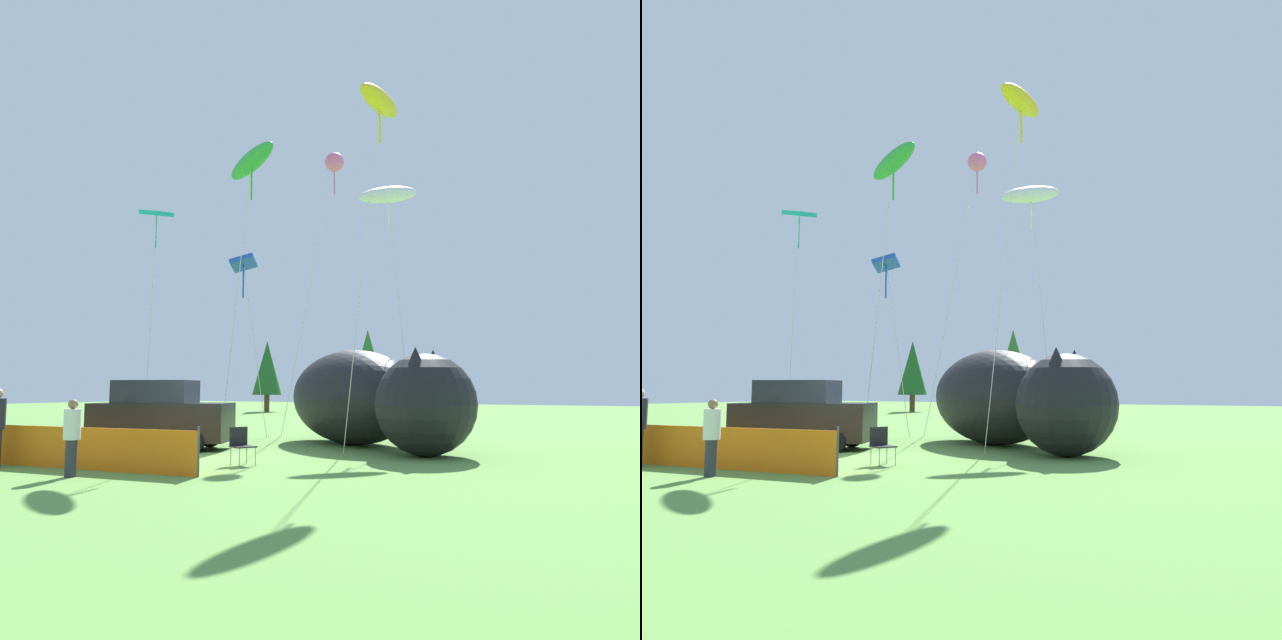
% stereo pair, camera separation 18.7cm
% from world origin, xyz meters
% --- Properties ---
extents(ground_plane, '(120.00, 120.00, 0.00)m').
position_xyz_m(ground_plane, '(0.00, 0.00, 0.00)').
color(ground_plane, '#609342').
extents(parked_car, '(4.47, 3.18, 2.08)m').
position_xyz_m(parked_car, '(-2.44, 1.26, 1.01)').
color(parked_car, black).
rests_on(parked_car, ground).
extents(folding_chair, '(0.67, 0.67, 0.90)m').
position_xyz_m(folding_chair, '(2.03, -0.66, 0.53)').
color(folding_chair, black).
rests_on(folding_chair, ground).
extents(inflatable_cat, '(8.38, 6.84, 3.10)m').
position_xyz_m(inflatable_cat, '(2.64, 5.10, 1.43)').
color(inflatable_cat, black).
rests_on(inflatable_cat, ground).
extents(safety_fence, '(8.97, 1.07, 1.04)m').
position_xyz_m(safety_fence, '(-1.96, -3.28, 0.48)').
color(safety_fence, orange).
rests_on(safety_fence, ground).
extents(spectator_in_green_shirt, '(0.35, 0.35, 1.61)m').
position_xyz_m(spectator_in_green_shirt, '(0.17, -4.07, 0.88)').
color(spectator_in_green_shirt, '#2D2D38').
rests_on(spectator_in_green_shirt, ground).
extents(kite_white_ghost, '(2.34, 2.94, 9.63)m').
position_xyz_m(kite_white_ghost, '(2.37, 7.76, 8.96)').
color(kite_white_ghost, silver).
rests_on(kite_white_ghost, ground).
extents(kite_yellow_hero, '(1.43, 2.93, 10.84)m').
position_xyz_m(kite_yellow_hero, '(4.00, 3.34, 10.34)').
color(kite_yellow_hero, silver).
rests_on(kite_yellow_hero, ground).
extents(kite_pink_octopus, '(2.50, 0.90, 11.15)m').
position_xyz_m(kite_pink_octopus, '(-0.07, 8.03, 10.69)').
color(kite_pink_octopus, silver).
rests_on(kite_pink_octopus, ground).
extents(kite_blue_box, '(1.17, 1.84, 6.76)m').
position_xyz_m(kite_blue_box, '(-2.41, 5.32, 6.34)').
color(kite_blue_box, silver).
rests_on(kite_blue_box, ground).
extents(kite_teal_diamond, '(1.67, 1.98, 8.53)m').
position_xyz_m(kite_teal_diamond, '(-5.14, 3.55, 8.12)').
color(kite_teal_diamond, silver).
rests_on(kite_teal_diamond, ground).
extents(kite_green_fish, '(3.23, 1.85, 9.82)m').
position_xyz_m(kite_green_fish, '(-0.38, 2.94, 9.16)').
color(kite_green_fish, silver).
rests_on(kite_green_fish, ground).
extents(horizon_tree_east, '(2.36, 2.36, 5.64)m').
position_xyz_m(horizon_tree_east, '(-17.20, 28.50, 3.46)').
color(horizon_tree_east, brown).
rests_on(horizon_tree_east, ground).
extents(horizon_tree_mid, '(2.75, 2.75, 6.57)m').
position_xyz_m(horizon_tree_mid, '(-10.13, 32.47, 4.03)').
color(horizon_tree_mid, brown).
rests_on(horizon_tree_mid, ground).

